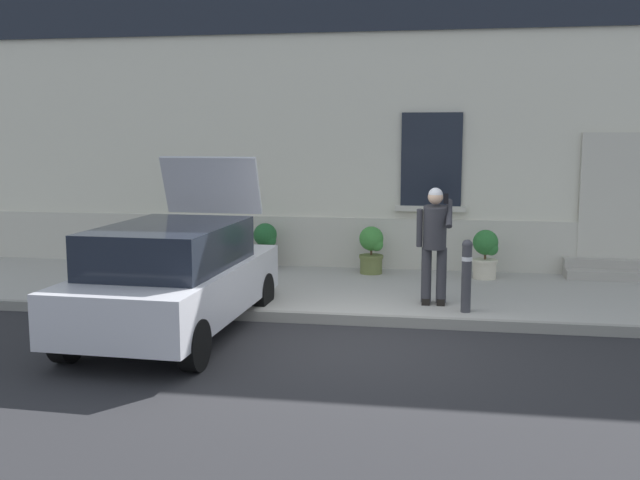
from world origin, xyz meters
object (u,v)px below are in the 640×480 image
(planter_cream, at_px, (486,253))
(person_on_phone, at_px, (435,238))
(planter_terracotta, at_px, (163,242))
(bollard_far_left, at_px, (205,265))
(planter_charcoal, at_px, (266,245))
(hatchback_car_silver, at_px, (175,276))
(planter_olive, at_px, (372,249))
(bollard_near_person, at_px, (467,273))

(planter_cream, bearing_deg, person_on_phone, -111.35)
(person_on_phone, distance_m, planter_terracotta, 5.76)
(bollard_far_left, bearing_deg, planter_terracotta, 122.25)
(person_on_phone, height_order, planter_charcoal, person_on_phone)
(hatchback_car_silver, xyz_separation_m, planter_cream, (4.24, 3.86, -0.19))
(hatchback_car_silver, bearing_deg, planter_olive, 60.91)
(planter_terracotta, relative_size, planter_charcoal, 1.00)
(planter_olive, bearing_deg, person_on_phone, -63.96)
(bollard_far_left, distance_m, planter_charcoal, 2.86)
(planter_charcoal, distance_m, planter_olive, 2.02)
(planter_olive, bearing_deg, planter_charcoal, 175.44)
(person_on_phone, bearing_deg, planter_cream, 59.91)
(person_on_phone, height_order, planter_terracotta, person_on_phone)
(bollard_near_person, distance_m, bollard_far_left, 3.86)
(hatchback_car_silver, height_order, planter_charcoal, hatchback_car_silver)
(bollard_far_left, xyz_separation_m, planter_terracotta, (-1.77, 2.81, -0.11))
(planter_charcoal, distance_m, planter_cream, 4.03)
(person_on_phone, height_order, planter_cream, person_on_phone)
(bollard_near_person, relative_size, planter_cream, 1.22)
(planter_charcoal, bearing_deg, planter_cream, -4.19)
(planter_charcoal, height_order, planter_cream, same)
(bollard_near_person, xyz_separation_m, planter_olive, (-1.61, 2.69, -0.11))
(planter_terracotta, xyz_separation_m, planter_cream, (6.04, -0.26, 0.00))
(bollard_near_person, relative_size, person_on_phone, 0.60)
(bollard_near_person, height_order, bollard_far_left, same)
(bollard_near_person, bearing_deg, bollard_far_left, 180.00)
(person_on_phone, height_order, planter_olive, person_on_phone)
(hatchback_car_silver, relative_size, planter_cream, 4.79)
(hatchback_car_silver, relative_size, planter_charcoal, 4.79)
(hatchback_car_silver, distance_m, person_on_phone, 3.77)
(bollard_far_left, height_order, person_on_phone, person_on_phone)
(hatchback_car_silver, distance_m, planter_cream, 5.74)
(planter_charcoal, height_order, planter_olive, same)
(bollard_far_left, height_order, planter_terracotta, bollard_far_left)
(hatchback_car_silver, distance_m, bollard_near_person, 4.05)
(planter_terracotta, bearing_deg, planter_olive, -1.74)
(planter_terracotta, bearing_deg, hatchback_car_silver, -66.41)
(planter_charcoal, relative_size, planter_olive, 1.00)
(bollard_far_left, distance_m, person_on_phone, 3.44)
(person_on_phone, distance_m, planter_cream, 2.44)
(planter_olive, bearing_deg, bollard_near_person, -59.09)
(bollard_far_left, bearing_deg, planter_olive, 50.04)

